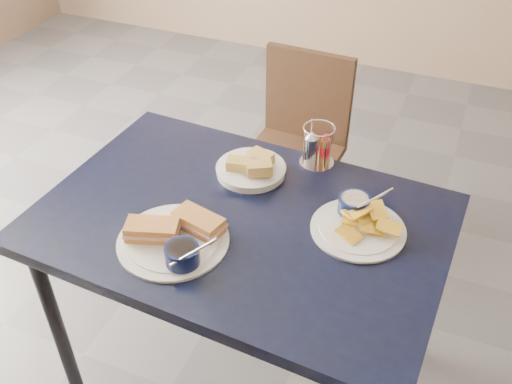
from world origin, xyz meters
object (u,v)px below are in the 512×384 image
at_px(chair_far, 298,134).
at_px(dining_table, 241,235).
at_px(plantain_plate, 357,219).
at_px(sandwich_plate, 176,236).
at_px(bread_basket, 252,168).
at_px(condiment_caddy, 316,148).

bearing_deg(chair_far, dining_table, -82.12).
bearing_deg(plantain_plate, sandwich_plate, -149.12).
xyz_separation_m(chair_far, sandwich_plate, (0.01, -1.06, 0.31)).
relative_size(chair_far, bread_basket, 3.82).
relative_size(bread_basket, condiment_caddy, 1.57).
xyz_separation_m(sandwich_plate, plantain_plate, (0.43, 0.26, -0.00)).
bearing_deg(sandwich_plate, plantain_plate, 30.88).
relative_size(sandwich_plate, plantain_plate, 1.20).
xyz_separation_m(chair_far, condiment_caddy, (0.24, -0.57, 0.34)).
relative_size(dining_table, bread_basket, 5.54).
bearing_deg(bread_basket, sandwich_plate, -100.11).
height_order(sandwich_plate, bread_basket, sandwich_plate).
relative_size(sandwich_plate, bread_basket, 1.48).
height_order(plantain_plate, condiment_caddy, condiment_caddy).
bearing_deg(dining_table, sandwich_plate, -125.62).
xyz_separation_m(sandwich_plate, bread_basket, (0.07, 0.37, -0.00)).
relative_size(dining_table, sandwich_plate, 3.75).
bearing_deg(bread_basket, chair_far, 95.95).
bearing_deg(condiment_caddy, chair_far, 112.85).
bearing_deg(dining_table, condiment_caddy, 71.33).
xyz_separation_m(plantain_plate, condiment_caddy, (-0.20, 0.24, 0.04)).
bearing_deg(plantain_plate, condiment_caddy, 129.26).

